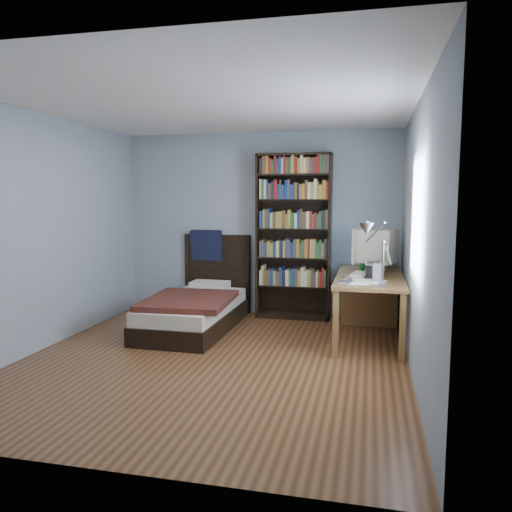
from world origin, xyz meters
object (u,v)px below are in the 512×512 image
at_px(keyboard, 360,275).
at_px(desk, 369,294).
at_px(crt_monitor, 375,247).
at_px(soda_can, 362,268).
at_px(desk_lamp, 370,236).
at_px(speaker, 378,272).
at_px(bed, 196,307).
at_px(laptop, 377,267).
at_px(bookshelf, 294,237).

bearing_deg(keyboard, desk, 87.60).
bearing_deg(crt_monitor, soda_can, -121.44).
relative_size(desk, crt_monitor, 3.13).
xyz_separation_m(crt_monitor, desk_lamp, (-0.07, -1.62, 0.26)).
bearing_deg(desk_lamp, speaker, 83.33).
relative_size(desk, bed, 0.88).
distance_m(desk, laptop, 0.69).
distance_m(keyboard, speaker, 0.39).
xyz_separation_m(desk_lamp, speaker, (0.09, 0.79, -0.45)).
relative_size(crt_monitor, speaker, 2.94).
xyz_separation_m(laptop, desk_lamp, (-0.09, -1.13, 0.44)).
height_order(crt_monitor, laptop, crt_monitor).
bearing_deg(bed, crt_monitor, 12.19).
distance_m(crt_monitor, speaker, 0.84).
bearing_deg(bed, desk_lamp, -28.81).
xyz_separation_m(desk, crt_monitor, (0.05, -0.06, 0.60)).
height_order(desk, keyboard, keyboard).
bearing_deg(bookshelf, bed, -144.32).
height_order(desk, speaker, speaker).
bearing_deg(desk_lamp, crt_monitor, 87.67).
relative_size(crt_monitor, keyboard, 1.36).
bearing_deg(desk, laptop, -82.17).
bearing_deg(laptop, bookshelf, 143.20).
bearing_deg(crt_monitor, bed, -167.81).
distance_m(crt_monitor, bed, 2.33).
bearing_deg(bookshelf, speaker, -46.61).
distance_m(soda_can, bed, 2.09).
distance_m(desk, soda_can, 0.49).
relative_size(desk, bookshelf, 0.80).
distance_m(desk, desk_lamp, 1.89).
distance_m(bookshelf, bed, 1.59).
relative_size(desk, soda_can, 15.02).
bearing_deg(bookshelf, laptop, -36.80).
height_order(desk_lamp, bed, desk_lamp).
bearing_deg(crt_monitor, laptop, -87.47).
distance_m(desk, crt_monitor, 0.60).
relative_size(keyboard, soda_can, 3.51).
relative_size(desk, speaker, 9.21).
bearing_deg(bed, soda_can, 6.37).
distance_m(speaker, soda_can, 0.61).
xyz_separation_m(crt_monitor, bed, (-2.16, -0.47, -0.75)).
distance_m(crt_monitor, laptop, 0.52).
xyz_separation_m(desk, laptop, (0.08, -0.55, 0.41)).
xyz_separation_m(crt_monitor, speaker, (0.03, -0.82, -0.19)).
distance_m(laptop, bed, 2.25).
bearing_deg(keyboard, soda_can, 94.62).
relative_size(speaker, bookshelf, 0.09).
relative_size(soda_can, bed, 0.06).
xyz_separation_m(desk_lamp, keyboard, (-0.10, 1.12, -0.53)).
height_order(desk_lamp, bookshelf, bookshelf).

